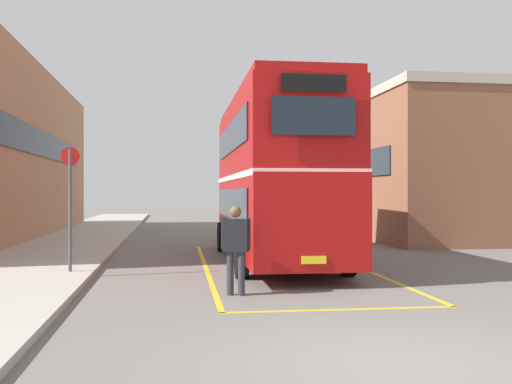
% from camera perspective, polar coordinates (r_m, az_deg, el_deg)
% --- Properties ---
extents(ground_plane, '(135.60, 135.60, 0.00)m').
position_cam_1_polar(ground_plane, '(21.41, -1.06, -5.45)').
color(ground_plane, '#66605B').
extents(sidewalk_left, '(4.00, 57.60, 0.14)m').
position_cam_1_polar(sidewalk_left, '(23.93, -17.51, -4.71)').
color(sidewalk_left, '#A39E93').
rests_on(sidewalk_left, ground).
extents(depot_building_right, '(8.56, 13.16, 6.25)m').
position_cam_1_polar(depot_building_right, '(28.89, 17.13, 2.17)').
color(depot_building_right, brown).
rests_on(depot_building_right, ground).
extents(double_decker_bus, '(2.98, 10.30, 4.75)m').
position_cam_1_polar(double_decker_bus, '(17.23, 1.75, 1.60)').
color(double_decker_bus, black).
rests_on(double_decker_bus, ground).
extents(single_deck_bus, '(2.78, 9.57, 3.02)m').
position_cam_1_polar(single_deck_bus, '(36.12, -0.60, -0.63)').
color(single_deck_bus, black).
rests_on(single_deck_bus, ground).
extents(pedestrian_boarding, '(0.56, 0.36, 1.76)m').
position_cam_1_polar(pedestrian_boarding, '(11.64, -1.97, -4.95)').
color(pedestrian_boarding, '#2D2D38').
rests_on(pedestrian_boarding, ground).
extents(bus_stop_sign, '(0.44, 0.08, 2.96)m').
position_cam_1_polar(bus_stop_sign, '(14.73, -17.50, -0.49)').
color(bus_stop_sign, '#4C4C51').
rests_on(bus_stop_sign, sidewalk_left).
extents(bay_marking_yellow, '(4.42, 12.32, 0.01)m').
position_cam_1_polar(bay_marking_yellow, '(15.47, 2.96, -7.53)').
color(bay_marking_yellow, gold).
rests_on(bay_marking_yellow, ground).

